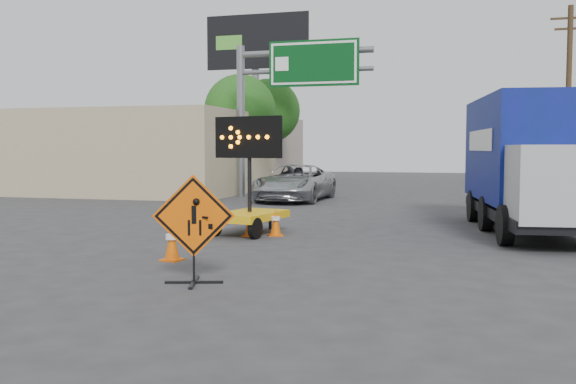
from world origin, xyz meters
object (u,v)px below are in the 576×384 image
at_px(arrow_board, 250,208).
at_px(pickup_truck, 295,183).
at_px(construction_sign, 194,226).
at_px(box_truck, 530,170).

height_order(arrow_board, pickup_truck, arrow_board).
height_order(construction_sign, pickup_truck, construction_sign).
distance_m(arrow_board, pickup_truck, 10.68).
bearing_deg(construction_sign, arrow_board, 83.57).
bearing_deg(construction_sign, pickup_truck, 82.45).
height_order(arrow_board, box_truck, box_truck).
relative_size(arrow_board, pickup_truck, 0.55).
bearing_deg(box_truck, arrow_board, -168.73).
height_order(construction_sign, arrow_board, arrow_board).
bearing_deg(box_truck, construction_sign, -132.81).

